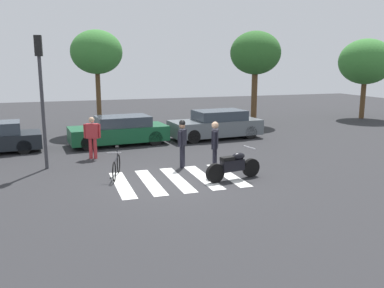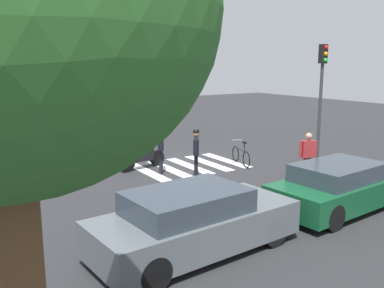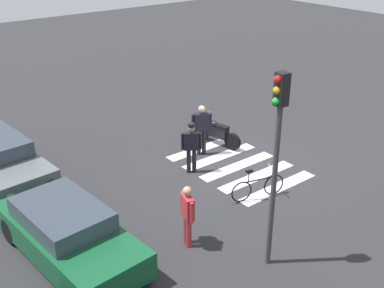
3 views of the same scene
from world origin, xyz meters
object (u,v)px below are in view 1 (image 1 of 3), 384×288
at_px(officer_on_foot, 182,140).
at_px(pedestrian_bystander, 92,135).
at_px(traffic_light_pole, 41,82).
at_px(leaning_bicycle, 116,166).
at_px(car_green_compact, 120,131).
at_px(car_grey_coupe, 216,125).
at_px(officer_by_motorcycle, 215,144).
at_px(police_motorcycle, 233,166).

xyz_separation_m(officer_on_foot, pedestrian_bystander, (-2.96, 2.46, -0.06)).
xyz_separation_m(officer_on_foot, traffic_light_pole, (-4.70, 1.40, 2.10)).
distance_m(officer_on_foot, pedestrian_bystander, 3.85).
xyz_separation_m(leaning_bicycle, car_green_compact, (0.93, 5.47, 0.28)).
relative_size(leaning_bicycle, car_grey_coupe, 0.36).
distance_m(leaning_bicycle, car_green_compact, 5.56).
distance_m(officer_by_motorcycle, traffic_light_pole, 6.40).
xyz_separation_m(officer_on_foot, car_green_compact, (-1.53, 4.96, -0.36)).
xyz_separation_m(officer_on_foot, car_grey_coupe, (3.34, 5.04, -0.33)).
distance_m(officer_on_foot, car_green_compact, 5.20).
relative_size(officer_on_foot, car_grey_coupe, 0.37).
bearing_deg(car_green_compact, officer_by_motorcycle, -68.73).
relative_size(police_motorcycle, leaning_bicycle, 1.21).
xyz_separation_m(pedestrian_bystander, car_grey_coupe, (6.30, 2.58, -0.26)).
bearing_deg(leaning_bicycle, car_green_compact, 80.32).
relative_size(police_motorcycle, traffic_light_pole, 0.43).
height_order(officer_by_motorcycle, car_grey_coupe, officer_by_motorcycle).
height_order(police_motorcycle, pedestrian_bystander, pedestrian_bystander).
bearing_deg(car_green_compact, pedestrian_bystander, -119.88).
height_order(police_motorcycle, car_green_compact, car_green_compact).
bearing_deg(officer_by_motorcycle, officer_on_foot, 127.20).
relative_size(officer_by_motorcycle, pedestrian_bystander, 1.08).
bearing_deg(car_grey_coupe, car_green_compact, -179.10).
height_order(officer_on_foot, traffic_light_pole, traffic_light_pole).
bearing_deg(traffic_light_pole, leaning_bicycle, -40.62).
relative_size(police_motorcycle, officer_by_motorcycle, 1.13).
bearing_deg(police_motorcycle, leaning_bicycle, 156.66).
bearing_deg(officer_by_motorcycle, car_grey_coupe, 67.77).
xyz_separation_m(pedestrian_bystander, traffic_light_pole, (-1.73, -1.06, 2.16)).
bearing_deg(police_motorcycle, car_grey_coupe, 72.53).
bearing_deg(traffic_light_pole, officer_by_motorcycle, -24.32).
bearing_deg(officer_by_motorcycle, traffic_light_pole, 155.68).
distance_m(leaning_bicycle, traffic_light_pole, 4.02).
bearing_deg(traffic_light_pole, car_grey_coupe, 24.35).
xyz_separation_m(police_motorcycle, traffic_light_pole, (-5.80, 3.45, 2.65)).
distance_m(police_motorcycle, car_green_compact, 7.49).
distance_m(leaning_bicycle, pedestrian_bystander, 3.07).
bearing_deg(officer_by_motorcycle, pedestrian_bystander, 136.88).
bearing_deg(pedestrian_bystander, leaning_bicycle, -80.39).
height_order(officer_on_foot, car_grey_coupe, officer_on_foot).
bearing_deg(car_grey_coupe, leaning_bicycle, -136.24).
bearing_deg(pedestrian_bystander, traffic_light_pole, -148.58).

